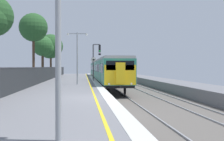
{
  "coord_description": "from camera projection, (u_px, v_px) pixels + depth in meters",
  "views": [
    {
      "loc": [
        -1.01,
        -15.47,
        1.7
      ],
      "look_at": [
        1.52,
        9.07,
        1.38
      ],
      "focal_mm": 45.03,
      "sensor_mm": 36.0,
      "label": 1
    }
  ],
  "objects": [
    {
      "name": "ground",
      "position": [
        148.0,
        108.0,
        15.8
      ],
      "size": [
        17.4,
        110.0,
        1.21
      ],
      "color": "slate"
    },
    {
      "name": "commuter_train_at_platform",
      "position": [
        103.0,
        70.0,
        43.3
      ],
      "size": [
        2.83,
        40.2,
        3.81
      ],
      "color": "#2D846B",
      "rests_on": "ground"
    },
    {
      "name": "signal_gantry",
      "position": [
        95.0,
        57.0,
        37.55
      ],
      "size": [
        1.1,
        0.24,
        4.76
      ],
      "color": "#47474C",
      "rests_on": "ground"
    },
    {
      "name": "speed_limit_sign",
      "position": [
        94.0,
        66.0,
        33.94
      ],
      "size": [
        0.59,
        0.08,
        2.87
      ],
      "color": "#59595B",
      "rests_on": "ground"
    },
    {
      "name": "platform_lamp_mid",
      "position": [
        77.0,
        53.0,
        27.34
      ],
      "size": [
        2.0,
        0.2,
        5.04
      ],
      "color": "#93999E",
      "rests_on": "ground"
    },
    {
      "name": "background_tree_left",
      "position": [
        44.0,
        47.0,
        42.82
      ],
      "size": [
        3.27,
        3.12,
        6.46
      ],
      "color": "#473323",
      "rests_on": "ground"
    },
    {
      "name": "background_tree_centre",
      "position": [
        50.0,
        47.0,
        52.92
      ],
      "size": [
        4.57,
        4.57,
        7.87
      ],
      "color": "#473323",
      "rests_on": "ground"
    },
    {
      "name": "background_tree_back",
      "position": [
        34.0,
        29.0,
        36.14
      ],
      "size": [
        3.65,
        3.65,
        8.61
      ],
      "color": "#473323",
      "rests_on": "ground"
    }
  ]
}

